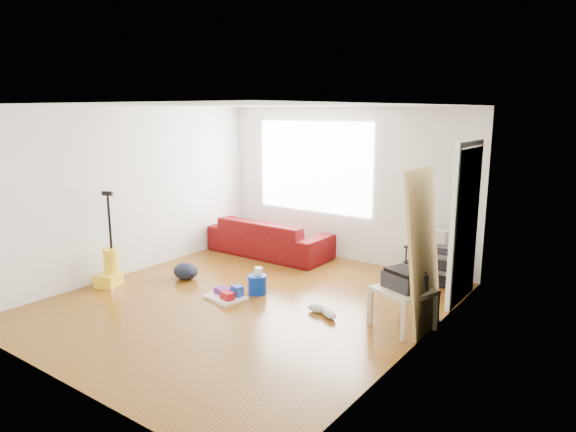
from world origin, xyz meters
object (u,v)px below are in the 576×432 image
Objects in this scene: sofa at (270,255)px; bucket at (257,293)px; vacuum at (110,268)px; tv_stand at (433,264)px; cleaning_tray at (227,295)px; side_table at (403,295)px; backpack at (186,279)px.

bucket is (1.03, -1.61, 0.00)m from sofa.
sofa is 1.60× the size of vacuum.
tv_stand is 0.57× the size of vacuum.
cleaning_tray is at bearing -127.66° from tv_stand.
vacuum is (-1.90, -0.97, 0.25)m from bucket.
vacuum is (-1.71, -0.58, 0.20)m from cleaning_tray.
tv_stand reaches higher than cleaning_tray.
side_table is 1.76× the size of backpack.
cleaning_tray is (-2.24, -0.50, -0.34)m from side_table.
sofa is at bearing 154.19° from side_table.
side_table is at bearing 18.59° from backpack.
cleaning_tray is (-0.19, -0.39, 0.05)m from bucket.
bucket is (-1.75, -1.88, -0.26)m from tv_stand.
sofa is 3.88× the size of cleaning_tray.
cleaning_tray is (0.84, -1.99, 0.05)m from sofa.
tv_stand is 1.37× the size of cleaning_tray.
side_table is at bearing -4.85° from vacuum.
backpack is at bearing -173.68° from bucket.
bucket is at bearing -176.73° from side_table.
sofa is 2.81m from tv_stand.
backpack is at bearing -175.57° from side_table.
sofa is 3.44m from side_table.
tv_stand is 1.79m from side_table.
side_table is 1.33× the size of cleaning_tray.
tv_stand is at bearing 48.10° from backpack.
sofa is at bearing 97.16° from backpack.
vacuum reaches higher than tv_stand.
cleaning_tray is 1.33× the size of backpack.
side_table is at bearing 12.70° from cleaning_tray.
tv_stand is (2.78, 0.27, 0.26)m from sofa.
vacuum is at bearing 71.33° from sofa.
cleaning_tray is at bearing -167.30° from side_table.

